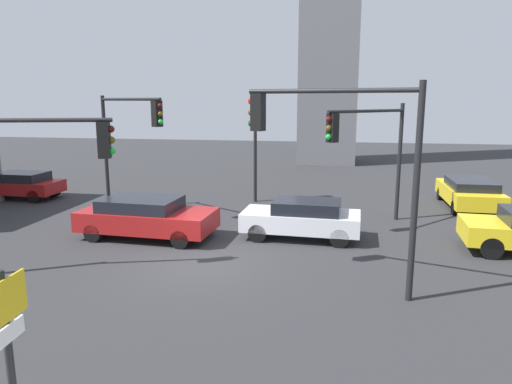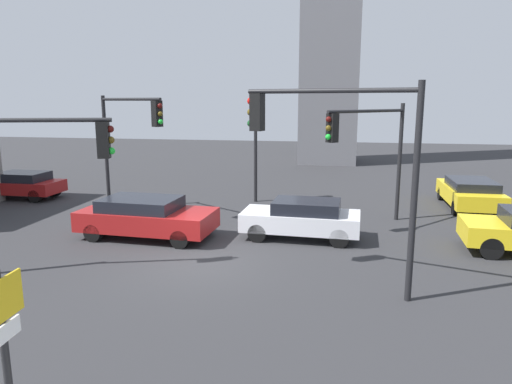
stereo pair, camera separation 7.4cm
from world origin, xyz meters
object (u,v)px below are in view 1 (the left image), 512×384
at_px(traffic_light_2, 255,130).
at_px(traffic_light_3, 31,158).
at_px(traffic_light_0, 368,139).
at_px(traffic_light_4, 333,141).
at_px(car_4, 469,192).
at_px(car_2, 302,218).
at_px(car_3, 19,184).
at_px(car_5, 146,217).
at_px(traffic_light_1, 129,129).
at_px(direction_sign, 10,354).

relative_size(traffic_light_2, traffic_light_3, 1.07).
bearing_deg(traffic_light_2, traffic_light_0, 50.04).
xyz_separation_m(traffic_light_4, car_4, (6.10, 10.35, -3.14)).
bearing_deg(car_2, car_3, -14.55).
xyz_separation_m(traffic_light_0, car_2, (-2.25, -1.79, -2.69)).
bearing_deg(car_5, traffic_light_0, 21.90).
bearing_deg(traffic_light_1, traffic_light_4, -5.05).
bearing_deg(traffic_light_3, car_3, 112.12).
height_order(traffic_light_2, car_3, traffic_light_2).
xyz_separation_m(traffic_light_1, traffic_light_3, (0.36, -6.88, -0.38)).
relative_size(traffic_light_0, traffic_light_3, 1.02).
bearing_deg(car_3, traffic_light_3, 129.59).
height_order(traffic_light_4, car_3, traffic_light_4).
distance_m(traffic_light_0, traffic_light_3, 11.39).
height_order(direction_sign, traffic_light_2, traffic_light_2).
distance_m(traffic_light_0, traffic_light_2, 6.40).
distance_m(traffic_light_3, car_5, 4.95).
relative_size(car_4, car_5, 0.97).
height_order(traffic_light_0, car_5, traffic_light_0).
relative_size(traffic_light_4, car_3, 1.27).
height_order(traffic_light_3, car_5, traffic_light_3).
relative_size(direction_sign, traffic_light_3, 0.59).
height_order(car_3, car_4, car_4).
bearing_deg(traffic_light_4, car_3, -11.55).
relative_size(direction_sign, car_4, 0.59).
xyz_separation_m(traffic_light_1, traffic_light_4, (8.43, -6.25, 0.16)).
distance_m(traffic_light_4, car_3, 18.11).
height_order(car_2, car_4, car_2).
bearing_deg(traffic_light_2, traffic_light_1, -52.67).
relative_size(traffic_light_1, car_4, 1.07).
bearing_deg(direction_sign, traffic_light_2, 86.41).
distance_m(traffic_light_2, traffic_light_4, 10.68).
height_order(car_4, car_5, car_5).
bearing_deg(traffic_light_4, traffic_light_1, -19.23).
bearing_deg(direction_sign, traffic_light_3, 119.03).
relative_size(traffic_light_1, traffic_light_3, 1.09).
relative_size(traffic_light_0, traffic_light_2, 0.95).
relative_size(direction_sign, traffic_light_1, 0.55).
bearing_deg(traffic_light_4, direction_sign, 80.90).
bearing_deg(traffic_light_1, car_2, 15.93).
height_order(direction_sign, traffic_light_4, traffic_light_4).
height_order(traffic_light_4, car_2, traffic_light_4).
bearing_deg(car_5, traffic_light_2, 70.38).
bearing_deg(traffic_light_1, traffic_light_3, -55.48).
bearing_deg(direction_sign, car_4, 57.14).
relative_size(traffic_light_3, car_5, 0.95).
bearing_deg(traffic_light_2, traffic_light_3, -23.38).
bearing_deg(car_5, traffic_light_3, -107.47).
relative_size(direction_sign, traffic_light_4, 0.52).
distance_m(traffic_light_0, car_3, 17.23).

